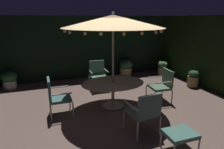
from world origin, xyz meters
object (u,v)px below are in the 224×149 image
at_px(patio_chair_east, 145,110).
at_px(ottoman_footrest, 180,134).
at_px(patio_chair_north, 98,73).
at_px(patio_chair_northeast, 56,95).
at_px(patio_dining_table, 113,87).
at_px(potted_plant_left_far, 193,79).
at_px(patio_chair_southeast, 163,83).
at_px(potted_plant_right_near, 9,79).
at_px(potted_plant_right_far, 163,68).
at_px(patio_umbrella, 113,21).
at_px(potted_plant_back_right, 126,67).
at_px(potted_plant_left_near, 101,72).

height_order(patio_chair_east, ottoman_footrest, patio_chair_east).
bearing_deg(patio_chair_north, patio_chair_northeast, -135.33).
relative_size(patio_dining_table, potted_plant_left_far, 2.87).
relative_size(patio_chair_northeast, patio_chair_southeast, 1.04).
height_order(potted_plant_right_near, potted_plant_right_far, potted_plant_right_near).
xyz_separation_m(patio_umbrella, potted_plant_right_far, (3.26, 2.33, -2.09)).
distance_m(potted_plant_right_near, potted_plant_back_right, 4.67).
bearing_deg(potted_plant_back_right, patio_chair_northeast, -139.10).
bearing_deg(ottoman_footrest, potted_plant_left_far, 45.01).
bearing_deg(ottoman_footrest, patio_chair_north, 97.54).
bearing_deg(ottoman_footrest, potted_plant_back_right, 77.54).
distance_m(patio_chair_east, ottoman_footrest, 0.86).
height_order(patio_chair_east, potted_plant_back_right, patio_chair_east).
distance_m(patio_dining_table, patio_chair_northeast, 1.58).
bearing_deg(patio_chair_east, potted_plant_right_near, 126.30).
height_order(potted_plant_right_near, potted_plant_left_near, potted_plant_right_near).
bearing_deg(patio_chair_east, patio_dining_table, 95.60).
relative_size(patio_chair_northeast, potted_plant_left_far, 1.61).
xyz_separation_m(patio_umbrella, potted_plant_left_near, (0.45, 2.65, -2.12)).
bearing_deg(patio_chair_east, potted_plant_left_far, 33.33).
bearing_deg(patio_chair_southeast, patio_chair_northeast, 177.54).
xyz_separation_m(potted_plant_back_right, potted_plant_left_far, (1.73, -2.25, -0.08)).
distance_m(patio_chair_north, potted_plant_back_right, 2.06).
bearing_deg(potted_plant_right_near, potted_plant_left_far, -18.90).
xyz_separation_m(patio_chair_northeast, patio_chair_southeast, (3.16, -0.14, -0.01)).
xyz_separation_m(patio_chair_north, potted_plant_back_right, (1.64, 1.23, -0.21)).
height_order(patio_chair_southeast, potted_plant_right_far, patio_chair_southeast).
bearing_deg(patio_umbrella, patio_chair_east, -84.40).
bearing_deg(potted_plant_left_far, potted_plant_right_far, 94.15).
relative_size(patio_dining_table, ottoman_footrest, 3.03).
relative_size(ottoman_footrest, potted_plant_left_near, 1.05).
relative_size(patio_chair_north, patio_chair_east, 1.03).
height_order(ottoman_footrest, potted_plant_right_near, potted_plant_right_near).
xyz_separation_m(patio_dining_table, potted_plant_left_near, (0.45, 2.65, -0.32)).
height_order(potted_plant_back_right, potted_plant_left_far, potted_plant_back_right).
bearing_deg(patio_umbrella, ottoman_footrest, -77.16).
relative_size(patio_chair_north, potted_plant_right_near, 1.59).
distance_m(potted_plant_right_far, potted_plant_left_far, 1.78).
xyz_separation_m(patio_dining_table, potted_plant_left_far, (3.39, 0.55, -0.30)).
relative_size(patio_chair_southeast, ottoman_footrest, 1.64).
xyz_separation_m(patio_chair_northeast, potted_plant_left_far, (4.97, 0.55, -0.26)).
height_order(patio_chair_north, patio_chair_southeast, patio_chair_north).
distance_m(patio_umbrella, potted_plant_right_far, 4.52).
xyz_separation_m(patio_umbrella, patio_chair_east, (0.15, -1.57, -1.83)).
relative_size(patio_chair_southeast, potted_plant_right_near, 1.53).
relative_size(patio_dining_table, patio_chair_southeast, 1.85).
distance_m(patio_chair_north, potted_plant_left_far, 3.54).
relative_size(patio_chair_northeast, ottoman_footrest, 1.70).
bearing_deg(ottoman_footrest, potted_plant_right_near, 125.03).
bearing_deg(patio_chair_southeast, potted_plant_back_right, 88.40).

